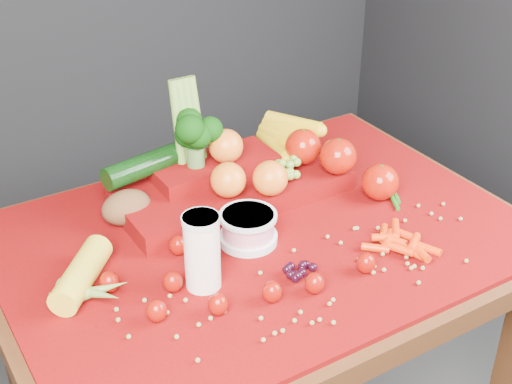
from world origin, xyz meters
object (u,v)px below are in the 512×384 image
produce_mound (245,171)px  yogurt_bowl (248,227)px  table (261,273)px  milk_glass (202,249)px

produce_mound → yogurt_bowl: bearing=-118.8°
table → milk_glass: 0.28m
table → produce_mound: bearing=71.3°
milk_glass → produce_mound: (0.23, 0.24, -0.02)m
table → produce_mound: produce_mound is taller
produce_mound → milk_glass: bearing=-134.0°
milk_glass → yogurt_bowl: 0.17m
yogurt_bowl → table: bearing=19.4°
table → milk_glass: size_ratio=7.26×
yogurt_bowl → milk_glass: bearing=-151.2°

